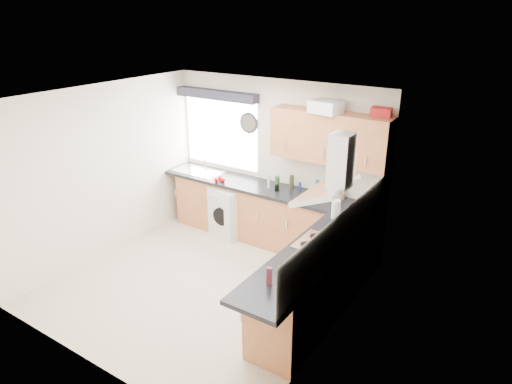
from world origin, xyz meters
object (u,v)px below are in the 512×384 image
Objects in this scene: washing_machine at (232,211)px; upper_cabinets at (330,137)px; oven at (318,280)px; extractor_hood at (333,176)px.

upper_cabinets is at bearing 22.15° from washing_machine.
oven is 1.04× the size of washing_machine.
extractor_hood is at bearing -12.98° from washing_machine.
oven is at bearing -14.07° from washing_machine.
oven reaches higher than washing_machine.
upper_cabinets is at bearing 112.54° from oven.
extractor_hood reaches higher than washing_machine.
oven is 0.50× the size of upper_cabinets.
upper_cabinets is (-0.55, 1.32, 1.38)m from oven.
oven is 1.99m from upper_cabinets.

